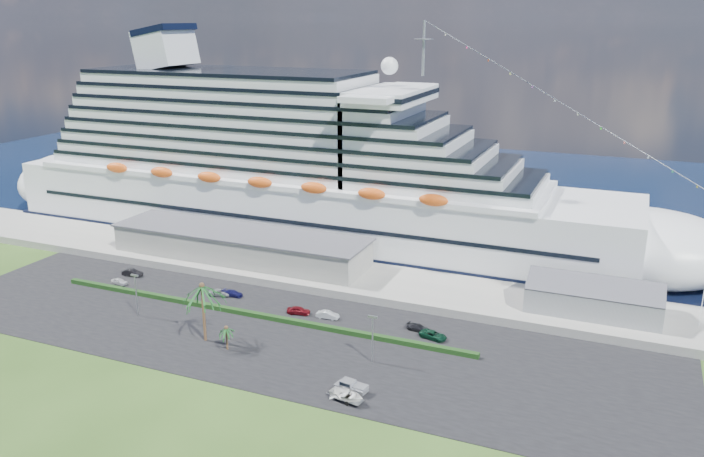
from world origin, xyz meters
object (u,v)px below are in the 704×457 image
at_px(pickup_truck, 351,386).
at_px(boat_trailer, 347,395).
at_px(parked_car_3, 233,293).
at_px(cruise_ship, 300,174).

relative_size(pickup_truck, boat_trailer, 0.81).
bearing_deg(parked_car_3, pickup_truck, -126.80).
relative_size(parked_car_3, pickup_truck, 0.82).
bearing_deg(boat_trailer, cruise_ship, 121.67).
xyz_separation_m(cruise_ship, boat_trailer, (42.54, -68.96, -15.39)).
bearing_deg(boat_trailer, parked_car_3, 143.24).
distance_m(pickup_truck, boat_trailer, 3.03).
bearing_deg(boat_trailer, pickup_truck, 101.02).
xyz_separation_m(parked_car_3, boat_trailer, (37.41, -27.95, 0.56)).
bearing_deg(cruise_ship, parked_car_3, -82.88).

